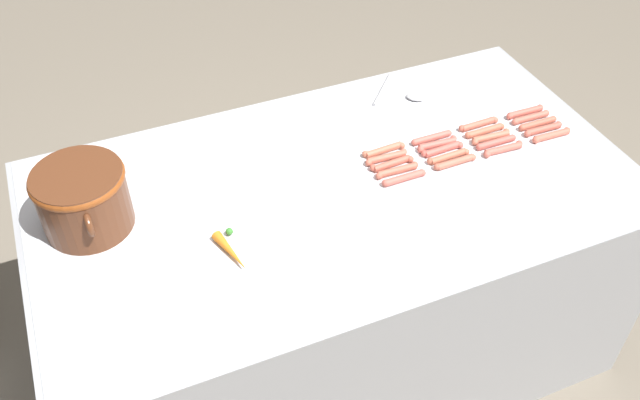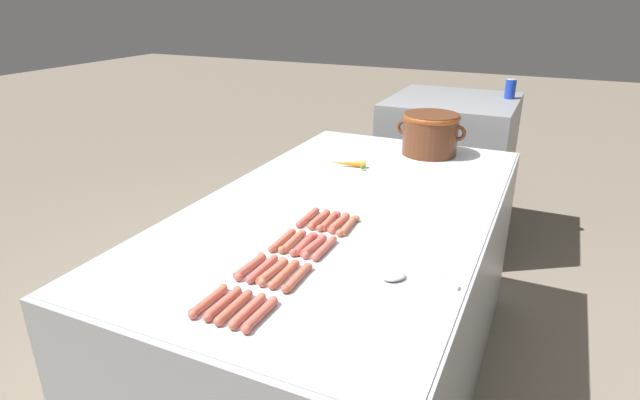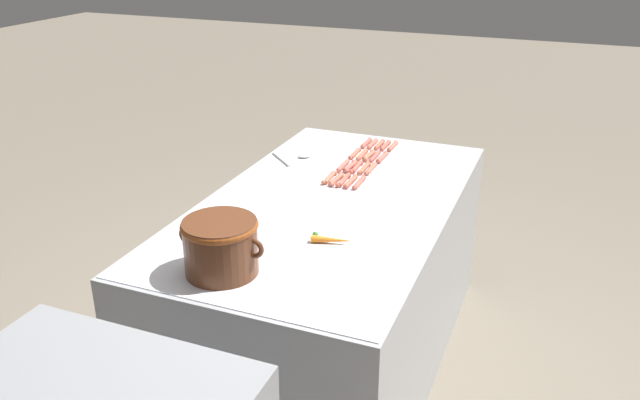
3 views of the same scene
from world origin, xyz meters
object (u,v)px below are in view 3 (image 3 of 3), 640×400
hot_dog_15 (336,180)px  serving_spoon (297,157)px  hot_dog_16 (367,143)px  hot_dog_9 (369,156)px  bean_pot (221,244)px  hot_dog_0 (393,146)px  hot_dog_18 (343,166)px  hot_dog_3 (359,183)px  hot_dog_19 (329,178)px  hot_dog_8 (380,145)px  hot_dog_14 (350,166)px  hot_dog_5 (375,156)px  hot_dog_4 (385,145)px  hot_dog_2 (371,169)px  hot_dog_6 (364,168)px  hot_dog_12 (373,144)px  hot_dog_1 (382,157)px  hot_dog_7 (351,182)px  hot_dog_13 (362,155)px  hot_dog_10 (356,167)px  hot_dog_17 (355,154)px  carrot (332,240)px  hot_dog_11 (343,180)px

hot_dog_15 → serving_spoon: bearing=-36.8°
hot_dog_16 → serving_spoon: size_ratio=0.71×
hot_dog_9 → hot_dog_15: (0.04, 0.39, 0.00)m
bean_pot → hot_dog_0: bearing=-97.0°
hot_dog_15 → hot_dog_18: (0.03, -0.19, 0.00)m
hot_dog_3 → hot_dog_19: size_ratio=1.00×
hot_dog_3 → hot_dog_8: bearing=-82.4°
hot_dog_9 → hot_dog_14: same height
hot_dog_5 → bean_pot: 1.37m
hot_dog_0 → hot_dog_19: same height
hot_dog_4 → hot_dog_15: bearing=82.7°
hot_dog_18 → bean_pot: size_ratio=0.46×
hot_dog_9 → hot_dog_16: 0.21m
hot_dog_16 → bean_pot: bearing=88.6°
hot_dog_2 → hot_dog_6: same height
hot_dog_6 → hot_dog_12: 0.40m
hot_dog_3 → hot_dog_4: bearing=-85.8°
hot_dog_9 → hot_dog_16: (0.08, -0.20, 0.00)m
hot_dog_2 → hot_dog_8: (0.07, -0.38, 0.00)m
hot_dog_19 → hot_dog_1: bearing=-112.1°
hot_dog_2 → bean_pot: bearing=80.9°
hot_dog_4 → hot_dog_9: bearing=80.3°
hot_dog_1 → hot_dog_8: size_ratio=1.00×
hot_dog_12 → hot_dog_16: (0.04, -0.00, 0.00)m
hot_dog_3 → hot_dog_16: 0.60m
hot_dog_14 → hot_dog_8: bearing=-95.3°
hot_dog_7 → hot_dog_13: bearing=-79.5°
hot_dog_2 → hot_dog_10: bearing=3.5°
hot_dog_17 → hot_dog_19: same height
hot_dog_19 → hot_dog_15: bearing=165.9°
hot_dog_12 → carrot: (-0.21, 1.19, 0.00)m
hot_dog_13 → hot_dog_9: bearing=-178.9°
bean_pot → hot_dog_3: bearing=-101.2°
hot_dog_10 → hot_dog_15: bearing=79.6°
hot_dog_9 → hot_dog_4: bearing=-99.7°
hot_dog_7 → hot_dog_0: bearing=-94.0°
hot_dog_14 → carrot: size_ratio=0.88×
hot_dog_4 → hot_dog_17: size_ratio=1.00×
hot_dog_1 → hot_dog_18: size_ratio=1.00×
hot_dog_11 → hot_dog_14: (0.03, -0.19, 0.00)m
hot_dog_14 → hot_dog_18: size_ratio=1.00×
hot_dog_14 → hot_dog_18: bearing=0.3°
serving_spoon → hot_dog_18: bearing=171.9°
hot_dog_16 → hot_dog_18: (-0.00, 0.39, 0.00)m
hot_dog_10 → hot_dog_16: size_ratio=1.00×
hot_dog_9 → hot_dog_18: size_ratio=1.00×
hot_dog_8 → bean_pot: 1.56m
hot_dog_13 → bean_pot: 1.36m
hot_dog_1 → hot_dog_11: size_ratio=1.00×
hot_dog_17 → carrot: 1.03m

